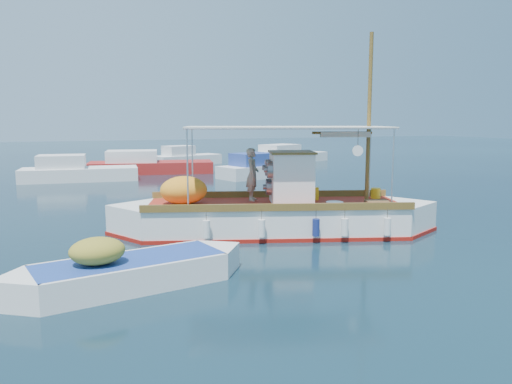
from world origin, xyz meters
name	(u,v)px	position (x,y,z in m)	size (l,w,h in m)	color
ground	(280,231)	(0.00, 0.00, 0.00)	(160.00, 160.00, 0.00)	black
fishing_caique	(273,215)	(-0.35, -0.18, 0.58)	(10.33, 5.41, 6.67)	white
dinghy	(128,274)	(-5.57, -3.84, 0.29)	(5.59, 2.32, 1.39)	white
bg_boat_nw	(76,173)	(-5.51, 17.47, 0.49)	(7.07, 3.19, 1.80)	silver
bg_boat_n	(147,166)	(-0.65, 20.30, 0.49)	(8.90, 4.52, 1.80)	maroon
bg_boat_ne	(261,170)	(5.73, 14.90, 0.49)	(6.50, 3.84, 1.80)	silver
bg_boat_e	(287,157)	(12.47, 24.72, 0.49)	(8.31, 5.43, 1.80)	silver
bg_boat_far_n	(186,159)	(3.58, 25.82, 0.49)	(6.02, 3.60, 1.80)	silver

